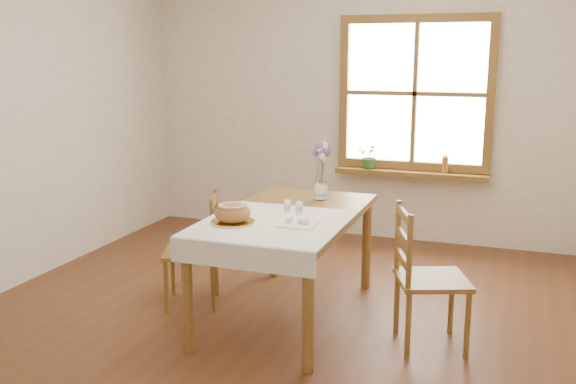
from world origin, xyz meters
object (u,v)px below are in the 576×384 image
Objects in this scene: chair_left at (191,250)px; bread_plate at (233,222)px; dining_table at (288,225)px; flower_vase at (321,193)px; chair_right at (432,277)px.

bread_plate is (0.51, -0.37, 0.35)m from chair_left.
chair_left reaches higher than dining_table.
flower_vase reaches higher than bread_plate.
bread_plate is (-1.24, -0.27, 0.31)m from chair_right.
bread_plate is 2.57× the size of flower_vase.
dining_table is 1.76× the size of chair_right.
chair_right is (1.75, -0.10, 0.04)m from chair_left.
dining_table is at bearing 70.77° from chair_left.
bread_plate is at bearing -110.05° from flower_vase.
dining_table is 0.47m from bread_plate.
dining_table is 0.79m from chair_left.
dining_table is 14.99× the size of flower_vase.
chair_right reaches higher than bread_plate.
chair_left is at bearing 144.24° from bread_plate.
chair_right is 1.16m from flower_vase.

